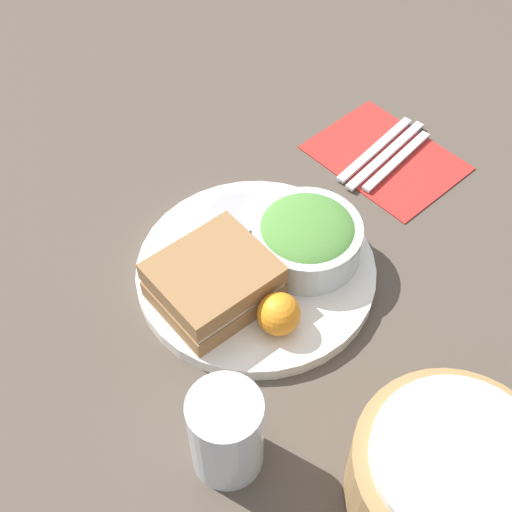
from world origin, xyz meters
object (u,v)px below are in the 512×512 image
Objects in this scene: salad_bowl at (307,237)px; fork at (375,149)px; knife at (386,155)px; spoon at (397,161)px; dressing_cup at (237,221)px; plate at (256,271)px; sandwich at (215,283)px; drink_glass at (226,433)px; bread_basket at (451,477)px.

salad_bowl is 0.23m from fork.
knife is 0.02m from spoon.
dressing_cup is 0.26m from spoon.
salad_bowl is 0.76× the size of knife.
plate reaches higher than fork.
drink_glass is (0.11, 0.15, 0.01)m from sandwich.
sandwich is (0.06, 0.00, 0.04)m from plate.
drink_glass is at bearing -52.83° from bread_basket.
drink_glass is at bearing 53.19° from sandwich.
salad_bowl is at bearing -151.88° from drink_glass.
bread_basket reaches higher than dressing_cup.
dressing_cup is 0.29m from drink_glass.
sandwich is 0.32m from bread_basket.
sandwich is at bearing 1.67° from plate.
salad_bowl is at bearing 156.67° from plate.
salad_bowl is at bearing -109.68° from bread_basket.
plate is at bearing 176.23° from spoon.
sandwich is at bearing -177.84° from fork.
plate is 1.51× the size of bread_basket.
plate is at bearing -176.23° from fork.
sandwich is 0.11m from dressing_cup.
drink_glass is at bearing -166.48° from spoon.
salad_bowl is 0.22m from knife.
dressing_cup is at bearing -145.37° from sandwich.
salad_bowl is 0.88× the size of spoon.
dressing_cup is at bearing -133.58° from drink_glass.
bread_basket is (-0.02, 0.32, -0.00)m from sandwich.
spoon is (-0.34, -0.01, -0.04)m from sandwich.
drink_glass reaches higher than bread_basket.
sandwich is 0.34m from fork.
fork is (-0.25, 0.01, -0.03)m from dressing_cup.
salad_bowl reaches higher than plate.
knife is at bearing 173.44° from dressing_cup.
sandwich is 0.69× the size of bread_basket.
fork is (-0.32, -0.37, -0.04)m from bread_basket.
spoon is (-0.45, -0.16, -0.05)m from drink_glass.
knife is at bearing -90.00° from fork.
bread_basket is at bearing 70.32° from salad_bowl.
bread_basket is at bearing 81.59° from plate.
spoon is at bearing -177.62° from sandwich.
knife is at bearing -158.08° from drink_glass.
salad_bowl is at bearing -176.53° from spoon.
knife is (-0.45, -0.18, -0.05)m from drink_glass.
salad_bowl is 0.09m from dressing_cup.
drink_glass reaches higher than fork.
dressing_cup is 0.39× the size of knife.
spoon is at bearing -134.07° from bread_basket.
fork is (-0.27, -0.05, -0.00)m from plate.
bread_basket is 1.29× the size of spoon.
knife is at bearing 90.00° from spoon.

